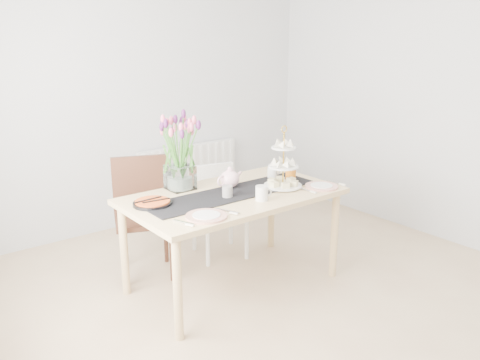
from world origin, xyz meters
TOP-DOWN VIEW (x-y plane):
  - room_shell at (0.00, 0.00)m, footprint 4.50×4.50m
  - radiator at (0.50, 2.19)m, footprint 1.20×0.08m
  - dining_table at (-0.15, 0.54)m, footprint 1.60×0.90m
  - chair_brown at (-0.56, 1.21)m, footprint 0.61×0.61m
  - chair_white at (0.12, 1.13)m, footprint 0.48×0.48m
  - table_runner at (-0.15, 0.54)m, footprint 1.40×0.35m
  - tulip_vase at (-0.40, 0.88)m, footprint 0.68×0.68m
  - cake_stand at (0.26, 0.43)m, footprint 0.30×0.30m
  - teapot at (-0.08, 0.67)m, footprint 0.26×0.21m
  - cream_jug at (0.37, 0.68)m, footprint 0.10×0.10m
  - tart_tin at (-0.75, 0.68)m, footprint 0.27×0.27m
  - mug_grey at (-0.24, 0.49)m, footprint 0.11×0.11m
  - mug_white at (-0.08, 0.29)m, footprint 0.11×0.11m
  - mug_orange at (0.44, 0.53)m, footprint 0.12×0.12m
  - plate_left at (-0.59, 0.25)m, footprint 0.36×0.36m
  - plate_right at (0.50, 0.25)m, footprint 0.27×0.27m

SIDE VIEW (x-z plane):
  - radiator at x=0.50m, z-range 0.15..0.75m
  - chair_white at x=0.12m, z-range 0.06..0.85m
  - chair_brown at x=-0.56m, z-range 0.08..1.03m
  - dining_table at x=-0.15m, z-range 0.30..1.05m
  - table_runner at x=-0.15m, z-range 0.75..0.76m
  - plate_right at x=0.50m, z-range 0.75..0.76m
  - plate_left at x=-0.59m, z-range 0.75..0.76m
  - tart_tin at x=-0.75m, z-range 0.75..0.78m
  - cream_jug at x=0.37m, z-range 0.75..0.83m
  - mug_grey at x=-0.24m, z-range 0.75..0.84m
  - mug_orange at x=0.44m, z-range 0.75..0.85m
  - mug_white at x=-0.08m, z-range 0.75..0.86m
  - teapot at x=-0.08m, z-range 0.75..0.90m
  - cake_stand at x=0.26m, z-range 0.66..1.09m
  - tulip_vase at x=-0.40m, z-range 0.83..1.42m
  - room_shell at x=0.00m, z-range -0.95..3.55m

